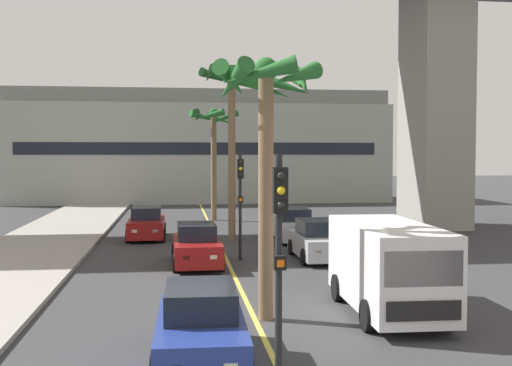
{
  "coord_description": "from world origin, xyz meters",
  "views": [
    {
      "loc": [
        -1.97,
        -1.54,
        4.21
      ],
      "look_at": [
        0.0,
        14.0,
        3.47
      ],
      "focal_mm": 44.56,
      "sensor_mm": 36.0,
      "label": 1
    }
  ],
  "objects": [
    {
      "name": "palm_tree_near_median",
      "position": [
        0.68,
        28.77,
        6.82
      ],
      "size": [
        3.12,
        3.3,
        8.4
      ],
      "color": "brown",
      "rests_on": "ground"
    },
    {
      "name": "traffic_light_median_near",
      "position": [
        -0.27,
        8.79,
        2.71
      ],
      "size": [
        0.24,
        0.37,
        4.2
      ],
      "color": "black",
      "rests_on": "ground"
    },
    {
      "name": "traffic_light_median_far",
      "position": [
        0.53,
        22.99,
        2.71
      ],
      "size": [
        0.24,
        0.37,
        4.2
      ],
      "color": "black",
      "rests_on": "ground"
    },
    {
      "name": "pier_building_backdrop",
      "position": [
        0.0,
        54.27,
        4.69
      ],
      "size": [
        32.56,
        8.04,
        9.5
      ],
      "color": "#ADB2A8",
      "rests_on": "ground"
    },
    {
      "name": "lane_stripe_center",
      "position": [
        0.0,
        24.0,
        0.0
      ],
      "size": [
        0.14,
        56.0,
        0.01
      ],
      "primitive_type": "cube",
      "color": "#DBCC4C",
      "rests_on": "ground"
    },
    {
      "name": "car_queue_front",
      "position": [
        -1.21,
        22.16,
        0.72
      ],
      "size": [
        1.9,
        4.13,
        1.56
      ],
      "color": "maroon",
      "rests_on": "ground"
    },
    {
      "name": "palm_tree_far_median",
      "position": [
        0.27,
        14.21,
        5.27
      ],
      "size": [
        2.83,
        2.88,
        6.59
      ],
      "color": "brown",
      "rests_on": "ground"
    },
    {
      "name": "palm_tree_mid_median",
      "position": [
        0.41,
        37.97,
        5.68
      ],
      "size": [
        3.14,
        3.26,
        6.98
      ],
      "color": "brown",
      "rests_on": "ground"
    },
    {
      "name": "delivery_van",
      "position": [
        3.51,
        14.32,
        1.29
      ],
      "size": [
        2.26,
        5.3,
        2.36
      ],
      "color": "white",
      "rests_on": "ground"
    },
    {
      "name": "car_queue_fifth",
      "position": [
        3.6,
        22.92,
        0.72
      ],
      "size": [
        1.86,
        4.11,
        1.56
      ],
      "color": "#B7BABF",
      "rests_on": "ground"
    },
    {
      "name": "car_queue_fourth",
      "position": [
        -3.4,
        29.89,
        0.72
      ],
      "size": [
        1.84,
        4.1,
        1.56
      ],
      "color": "maroon",
      "rests_on": "ground"
    },
    {
      "name": "car_queue_second",
      "position": [
        -1.49,
        10.96,
        0.72
      ],
      "size": [
        1.91,
        4.14,
        1.56
      ],
      "color": "navy",
      "rests_on": "ground"
    },
    {
      "name": "car_queue_third",
      "position": [
        3.61,
        28.28,
        0.72
      ],
      "size": [
        1.87,
        4.12,
        1.56
      ],
      "color": "#B7BABF",
      "rests_on": "ground"
    }
  ]
}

